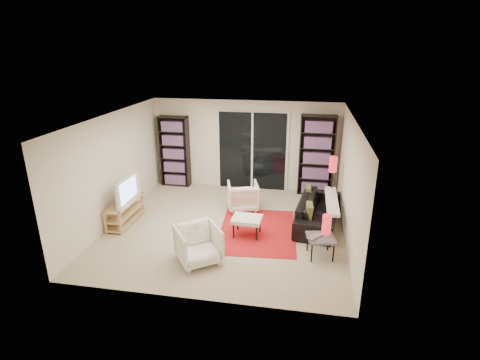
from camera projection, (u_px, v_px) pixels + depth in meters
name	position (u px, v px, depth m)	size (l,w,h in m)	color
floor	(226.00, 227.00, 8.17)	(5.00, 5.00, 0.00)	#C6B695
wall_back	(245.00, 145.00, 10.08)	(5.00, 0.02, 2.40)	#EDE4CA
wall_front	(189.00, 230.00, 5.45)	(5.00, 0.02, 2.40)	#EDE4CA
wall_left	(114.00, 168.00, 8.18)	(0.02, 5.00, 2.40)	#EDE4CA
wall_right	(350.00, 182.00, 7.35)	(0.02, 5.00, 2.40)	#EDE4CA
ceiling	(225.00, 118.00, 7.36)	(5.00, 5.00, 0.02)	white
sliding_door	(252.00, 151.00, 10.06)	(1.92, 0.08, 2.16)	white
bookshelf_left	(175.00, 151.00, 10.32)	(0.80, 0.30, 1.95)	black
bookshelf_right	(317.00, 156.00, 9.66)	(0.90, 0.30, 2.10)	black
tv_stand	(125.00, 211.00, 8.30)	(0.39, 1.21, 0.50)	tan
tv	(124.00, 189.00, 8.12)	(1.01, 0.13, 0.58)	black
rug	(258.00, 231.00, 7.99)	(1.59, 2.15, 0.01)	red
sofa	(318.00, 211.00, 8.25)	(2.05, 0.80, 0.60)	black
armchair_back	(243.00, 196.00, 8.97)	(0.70, 0.73, 0.66)	white
armchair_front	(198.00, 245.00, 6.77)	(0.73, 0.75, 0.68)	white
ottoman	(247.00, 220.00, 7.71)	(0.62, 0.52, 0.40)	white
side_table	(321.00, 239.00, 6.93)	(0.58, 0.58, 0.40)	#4E4E54
laptop	(317.00, 237.00, 6.87)	(0.34, 0.22, 0.03)	silver
table_lamp	(327.00, 225.00, 6.98)	(0.17, 0.17, 0.38)	red
floor_lamp	(333.00, 170.00, 8.62)	(0.20, 0.20, 1.35)	black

